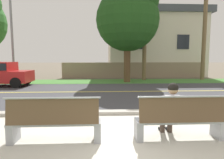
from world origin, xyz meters
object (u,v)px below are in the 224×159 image
Objects in this scene: bench_right at (180,120)px; streetlamp at (13,23)px; bench_left at (55,122)px; shade_tree_left at (130,15)px; seated_person_grey at (171,108)px.

streetlamp is at bearing 127.43° from bench_right.
streetlamp is (-5.44, 10.59, 3.82)m from bench_left.
shade_tree_left is at bearing 88.30° from bench_right.
bench_left is at bearing 180.00° from bench_right.
bench_right is 0.26× the size of shade_tree_left.
bench_left is at bearing -62.82° from streetlamp.
bench_right is 0.25× the size of streetlamp.
streetlamp reaches higher than seated_person_grey.
shade_tree_left is at bearing -2.40° from streetlamp.
shade_tree_left reaches higher than seated_person_grey.
seated_person_grey is at bearing -92.58° from shade_tree_left.
shade_tree_left is (8.41, -0.35, 0.61)m from streetlamp.
seated_person_grey is 13.59m from streetlamp.
streetlamp reaches higher than bench_left.
streetlamp is at bearing 127.37° from seated_person_grey.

